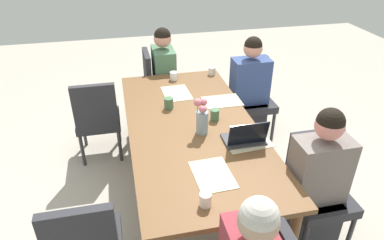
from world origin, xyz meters
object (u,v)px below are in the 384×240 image
laptop_far_left_mid (245,138)px  chair_far_left_mid (317,183)px  chair_head_left_right_near (158,83)px  coffee_mug_centre_right (174,76)px  person_far_left_mid (315,188)px  chair_near_right_far (97,117)px  coffee_mug_near_right (205,200)px  flower_vase (202,118)px  coffee_mug_near_left (212,71)px  coffee_mug_centre_left (215,115)px  dining_table (192,131)px  person_far_left_near (249,95)px  person_head_left_right_near (164,83)px  coffee_mug_far_left (169,103)px  chair_far_left_near (251,94)px

laptop_far_left_mid → chair_far_left_mid: bearing=54.8°
chair_head_left_right_near → coffee_mug_centre_right: bearing=16.6°
person_far_left_mid → chair_near_right_far: person_far_left_mid is taller
person_far_left_mid → laptop_far_left_mid: (-0.41, -0.42, 0.24)m
chair_near_right_far → coffee_mug_near_right: (1.69, 0.70, 0.27)m
flower_vase → coffee_mug_near_left: bearing=160.7°
chair_head_left_right_near → chair_near_right_far: (0.67, -0.71, 0.00)m
chair_far_left_mid → coffee_mug_centre_left: (-0.73, -0.62, 0.28)m
dining_table → chair_head_left_right_near: 1.42m
person_far_left_near → coffee_mug_near_right: (1.77, -0.96, 0.24)m
dining_table → laptop_far_left_mid: size_ratio=7.11×
chair_far_left_mid → chair_near_right_far: bearing=-130.7°
person_head_left_right_near → coffee_mug_near_right: size_ratio=13.16×
dining_table → chair_near_right_far: (-0.74, -0.82, -0.16)m
person_far_left_near → dining_table: bearing=-45.7°
chair_head_left_right_near → laptop_far_left_mid: bearing=14.7°
person_far_left_mid → coffee_mug_far_left: person_far_left_mid is taller
laptop_far_left_mid → coffee_mug_near_left: laptop_far_left_mid is taller
dining_table → chair_head_left_right_near: chair_head_left_right_near is taller
coffee_mug_centre_left → coffee_mug_near_right: bearing=-18.9°
coffee_mug_centre_left → chair_head_left_right_near: bearing=-166.6°
dining_table → person_far_left_near: bearing=134.3°
dining_table → flower_vase: flower_vase is taller
person_far_left_mid → chair_near_right_far: bearing=-133.2°
chair_near_right_far → laptop_far_left_mid: bearing=47.2°
dining_table → chair_head_left_right_near: bearing=-175.4°
chair_far_left_mid → coffee_mug_centre_right: (-1.66, -0.81, 0.27)m
laptop_far_left_mid → coffee_mug_far_left: bearing=-144.6°
chair_far_left_near → chair_far_left_mid: 1.58m
dining_table → coffee_mug_near_left: 1.13m
chair_head_left_right_near → chair_far_left_near: bearing=62.7°
chair_far_left_mid → coffee_mug_near_left: 1.77m
chair_head_left_right_near → coffee_mug_near_right: size_ratio=9.91×
chair_head_left_right_near → person_head_left_right_near: 0.10m
person_head_left_right_near → coffee_mug_centre_left: bearing=10.9°
coffee_mug_near_right → coffee_mug_near_left: bearing=163.5°
dining_table → person_far_left_mid: size_ratio=1.90×
person_far_left_mid → person_head_left_right_near: size_ratio=1.00×
coffee_mug_centre_left → coffee_mug_centre_right: size_ratio=1.14×
coffee_mug_near_left → person_far_left_mid: bearing=9.8°
laptop_far_left_mid → coffee_mug_near_right: bearing=-38.2°
laptop_far_left_mid → coffee_mug_far_left: size_ratio=3.09×
coffee_mug_near_right → coffee_mug_centre_left: 1.05m
dining_table → coffee_mug_centre_right: (-0.97, 0.02, 0.11)m
laptop_far_left_mid → coffee_mug_near_left: bearing=175.4°
chair_near_right_far → coffee_mug_far_left: chair_near_right_far is taller
person_head_left_right_near → chair_near_right_far: 1.00m
person_head_left_right_near → coffee_mug_near_left: size_ratio=14.41×
laptop_far_left_mid → coffee_mug_centre_right: laptop_far_left_mid is taller
person_far_left_near → laptop_far_left_mid: 1.28m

